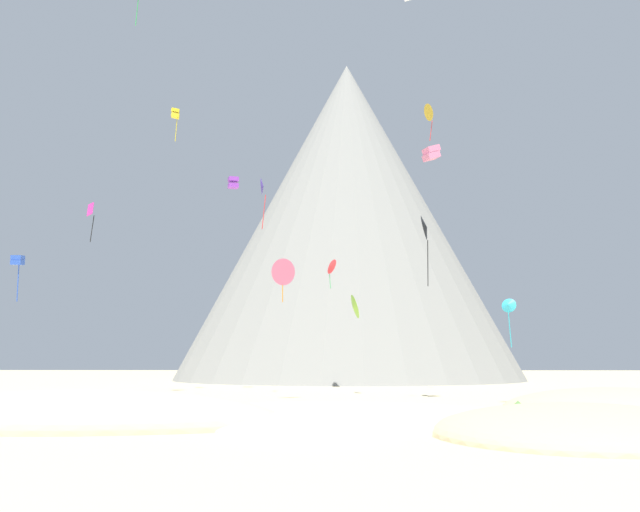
{
  "coord_description": "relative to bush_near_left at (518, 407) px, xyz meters",
  "views": [
    {
      "loc": [
        1.8,
        -33.76,
        3.62
      ],
      "look_at": [
        -0.96,
        48.83,
        15.74
      ],
      "focal_mm": 39.56,
      "sensor_mm": 36.0,
      "label": 1
    }
  ],
  "objects": [
    {
      "name": "kite_cyan_low",
      "position": [
        1.96,
        10.08,
        7.54
      ],
      "size": [
        1.37,
        1.13,
        4.11
      ],
      "rotation": [
        0.0,
        0.0,
        5.8
      ],
      "color": "#33BCDB"
    },
    {
      "name": "dune_back_low",
      "position": [
        -11.91,
        -4.44,
        -0.44
      ],
      "size": [
        29.52,
        23.95,
        1.8
      ],
      "primitive_type": "ellipsoid",
      "rotation": [
        0.0,
        0.0,
        2.98
      ],
      "color": "beige",
      "rests_on": "ground_plane"
    },
    {
      "name": "kite_rainbow_low",
      "position": [
        -17.16,
        15.06,
        11.04
      ],
      "size": [
        2.26,
        1.74,
        3.99
      ],
      "rotation": [
        0.0,
        0.0,
        3.74
      ],
      "color": "#E5668C"
    },
    {
      "name": "kite_magenta_mid",
      "position": [
        -37.81,
        22.23,
        18.22
      ],
      "size": [
        0.89,
        0.99,
        4.18
      ],
      "rotation": [
        0.0,
        0.0,
        1.67
      ],
      "color": "#D1339E"
    },
    {
      "name": "kite_pink_mid",
      "position": [
        -3.59,
        13.9,
        21.75
      ],
      "size": [
        1.72,
        1.66,
        1.51
      ],
      "rotation": [
        0.0,
        0.0,
        5.12
      ],
      "color": "pink"
    },
    {
      "name": "kite_gold_high",
      "position": [
        -1.36,
        32.03,
        32.14
      ],
      "size": [
        1.45,
        2.23,
        4.56
      ],
      "rotation": [
        0.0,
        0.0,
        1.9
      ],
      "color": "gold"
    },
    {
      "name": "ground_plane",
      "position": [
        -13.45,
        -14.69,
        -0.44
      ],
      "size": [
        400.0,
        400.0,
        0.0
      ],
      "primitive_type": "plane",
      "color": "#CCBA8E"
    },
    {
      "name": "kite_red_mid",
      "position": [
        -13.2,
        40.78,
        14.9
      ],
      "size": [
        1.7,
        2.16,
        3.83
      ],
      "rotation": [
        0.0,
        0.0,
        5.22
      ],
      "color": "red"
    },
    {
      "name": "dune_foreground_right",
      "position": [
        -26.06,
        -9.85,
        -0.44
      ],
      "size": [
        23.72,
        12.26,
        4.06
      ],
      "primitive_type": "ellipsoid",
      "rotation": [
        0.0,
        0.0,
        0.09
      ],
      "color": "#CCBA8E",
      "rests_on": "ground_plane"
    },
    {
      "name": "bush_near_right",
      "position": [
        -31.71,
        3.44,
        0.07
      ],
      "size": [
        1.65,
        1.65,
        1.02
      ],
      "primitive_type": "cone",
      "rotation": [
        0.0,
        0.0,
        3.95
      ],
      "color": "#668C4C",
      "rests_on": "ground_plane"
    },
    {
      "name": "dune_foreground_left",
      "position": [
        7.39,
        2.71,
        -0.44
      ],
      "size": [
        19.23,
        18.03,
        3.29
      ],
      "primitive_type": "ellipsoid",
      "rotation": [
        0.0,
        0.0,
        0.27
      ],
      "color": "#C6B284",
      "rests_on": "ground_plane"
    },
    {
      "name": "bush_near_left",
      "position": [
        0.0,
        0.0,
        0.0
      ],
      "size": [
        2.43,
        2.43,
        0.87
      ],
      "primitive_type": "cone",
      "rotation": [
        0.0,
        0.0,
        5.0
      ],
      "color": "#568442",
      "rests_on": "ground_plane"
    },
    {
      "name": "kite_indigo_mid",
      "position": [
        -20.24,
        24.68,
        21.39
      ],
      "size": [
        0.54,
        1.78,
        5.6
      ],
      "rotation": [
        0.0,
        0.0,
        1.58
      ],
      "color": "#5138B2"
    },
    {
      "name": "kite_lime_low",
      "position": [
        -10.56,
        25.93,
        8.64
      ],
      "size": [
        1.41,
        2.73,
        2.56
      ],
      "rotation": [
        0.0,
        0.0,
        4.88
      ],
      "color": "#8CD133"
    },
    {
      "name": "dune_midground",
      "position": [
        -0.19,
        -13.22,
        -0.44
      ],
      "size": [
        17.56,
        19.43,
        2.95
      ],
      "primitive_type": "ellipsoid",
      "rotation": [
        0.0,
        0.0,
        1.38
      ],
      "color": "#C6B284",
      "rests_on": "ground_plane"
    },
    {
      "name": "kite_black_mid",
      "position": [
        -3.85,
        17.38,
        15.48
      ],
      "size": [
        1.32,
        2.5,
        6.83
      ],
      "rotation": [
        0.0,
        0.0,
        1.33
      ],
      "color": "black"
    },
    {
      "name": "kite_violet_mid",
      "position": [
        -25.05,
        34.93,
        24.53
      ],
      "size": [
        1.5,
        1.51,
        1.38
      ],
      "rotation": [
        0.0,
        0.0,
        3.47
      ],
      "color": "purple"
    },
    {
      "name": "kite_yellow_high",
      "position": [
        -31.26,
        30.17,
        31.66
      ],
      "size": [
        1.09,
        1.05,
        3.92
      ],
      "rotation": [
        0.0,
        0.0,
        4.89
      ],
      "color": "yellow"
    },
    {
      "name": "kite_blue_low",
      "position": [
        -36.6,
        4.15,
        10.63
      ],
      "size": [
        0.82,
        0.85,
        3.57
      ],
      "rotation": [
        0.0,
        0.0,
        0.03
      ],
      "color": "blue"
    },
    {
      "name": "rock_massif",
      "position": [
        -11.33,
        77.81,
        26.39
      ],
      "size": [
        86.42,
        86.42,
        58.56
      ],
      "color": "gray",
      "rests_on": "ground_plane"
    },
    {
      "name": "bush_far_left",
      "position": [
        5.88,
        -2.16,
        0.07
      ],
      "size": [
        1.69,
        1.69,
        1.02
      ],
      "primitive_type": "cone",
      "rotation": [
        0.0,
        0.0,
        0.55
      ],
      "color": "#668C4C",
      "rests_on": "ground_plane"
    }
  ]
}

